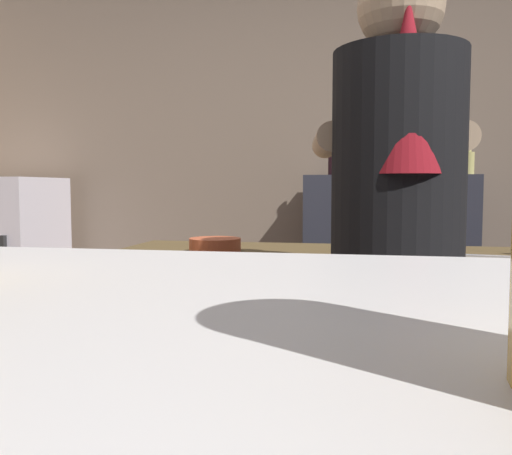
# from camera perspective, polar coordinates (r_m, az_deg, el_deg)

# --- Properties ---
(wall_back) EXTENTS (5.20, 0.10, 2.70)m
(wall_back) POSITION_cam_1_polar(r_m,az_deg,el_deg) (3.46, 7.96, 7.42)
(wall_back) COLOR gray
(wall_back) RESTS_ON ground
(prep_counter) EXTENTS (2.10, 0.60, 0.93)m
(prep_counter) POSITION_cam_1_polar(r_m,az_deg,el_deg) (2.04, 15.78, -15.71)
(prep_counter) COLOR brown
(prep_counter) RESTS_ON ground
(back_shelf) EXTENTS (0.94, 0.36, 1.22)m
(back_shelf) POSITION_cam_1_polar(r_m,az_deg,el_deg) (3.22, 13.54, -5.59)
(back_shelf) COLOR #31323E
(back_shelf) RESTS_ON ground
(mini_fridge) EXTENTS (0.66, 0.58, 1.21)m
(mini_fridge) POSITION_cam_1_polar(r_m,az_deg,el_deg) (3.75, -25.14, -4.56)
(mini_fridge) COLOR white
(mini_fridge) RESTS_ON ground
(bartender) EXTENTS (0.46, 0.53, 1.72)m
(bartender) POSITION_cam_1_polar(r_m,az_deg,el_deg) (1.47, 14.48, -2.15)
(bartender) COLOR #2B2E32
(bartender) RESTS_ON ground
(mixing_bowl) EXTENTS (0.18, 0.18, 0.05)m
(mixing_bowl) POSITION_cam_1_polar(r_m,az_deg,el_deg) (1.91, -4.31, -1.86)
(mixing_bowl) COLOR #C75735
(mixing_bowl) RESTS_ON prep_counter
(chefs_knife) EXTENTS (0.24, 0.07, 0.01)m
(chefs_knife) POSITION_cam_1_polar(r_m,az_deg,el_deg) (1.91, 22.03, -2.78)
(chefs_knife) COLOR silver
(chefs_knife) RESTS_ON prep_counter
(bottle_olive_oil) EXTENTS (0.07, 0.07, 0.18)m
(bottle_olive_oil) POSITION_cam_1_polar(r_m,az_deg,el_deg) (3.25, 9.75, 6.57)
(bottle_olive_oil) COLOR #567A30
(bottle_olive_oil) RESTS_ON back_shelf
(bottle_hot_sauce) EXTENTS (0.07, 0.07, 0.24)m
(bottle_hot_sauce) POSITION_cam_1_polar(r_m,az_deg,el_deg) (3.20, 8.16, 7.07)
(bottle_hot_sauce) COLOR black
(bottle_hot_sauce) RESTS_ON back_shelf
(bottle_soy) EXTENTS (0.06, 0.06, 0.18)m
(bottle_soy) POSITION_cam_1_polar(r_m,az_deg,el_deg) (3.19, 21.31, 6.41)
(bottle_soy) COLOR #D7CC75
(bottle_soy) RESTS_ON back_shelf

